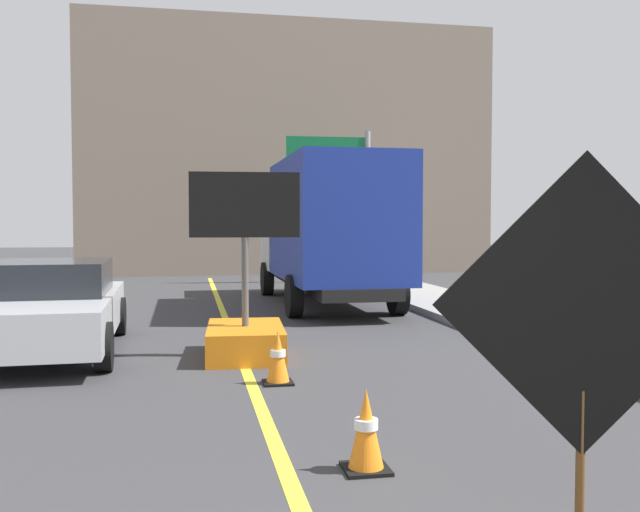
{
  "coord_description": "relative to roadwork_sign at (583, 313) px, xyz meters",
  "views": [
    {
      "loc": [
        -0.74,
        -1.1,
        1.95
      ],
      "look_at": [
        0.54,
        5.59,
        1.63
      ],
      "focal_mm": 38.92,
      "sensor_mm": 36.0,
      "label": 1
    }
  ],
  "objects": [
    {
      "name": "roadwork_sign",
      "position": [
        0.0,
        0.0,
        0.0
      ],
      "size": [
        1.62,
        0.29,
        2.33
      ],
      "color": "#593819",
      "rests_on": "ground"
    },
    {
      "name": "pickup_car",
      "position": [
        -4.18,
        7.64,
        -0.77
      ],
      "size": [
        2.22,
        4.78,
        1.38
      ],
      "color": "silver",
      "rests_on": "ground"
    },
    {
      "name": "traffic_cone_mid_lane",
      "position": [
        -1.02,
        4.95,
        -1.15
      ],
      "size": [
        0.36,
        0.36,
        0.66
      ],
      "color": "black",
      "rests_on": "ground"
    },
    {
      "name": "traffic_cone_near_sign",
      "position": [
        -0.71,
        1.86,
        -1.15
      ],
      "size": [
        0.36,
        0.36,
        0.65
      ],
      "color": "black",
      "rests_on": "ground"
    },
    {
      "name": "box_truck",
      "position": [
        1.18,
        12.77,
        0.36
      ],
      "size": [
        2.57,
        7.31,
        3.4
      ],
      "color": "black",
      "rests_on": "ground"
    },
    {
      "name": "arrow_board_trailer",
      "position": [
        -1.27,
        6.77,
        -0.99
      ],
      "size": [
        1.6,
        1.87,
        2.7
      ],
      "color": "orange",
      "rests_on": "ground"
    },
    {
      "name": "lane_center_stripe",
      "position": [
        -1.34,
        3.74,
        -1.47
      ],
      "size": [
        0.14,
        36.0,
        0.01
      ],
      "primitive_type": "cube",
      "color": "yellow",
      "rests_on": "ground"
    },
    {
      "name": "highway_guide_sign",
      "position": [
        2.98,
        18.97,
        1.95
      ],
      "size": [
        2.79,
        0.22,
        5.0
      ],
      "color": "gray",
      "rests_on": "ground"
    },
    {
      "name": "far_building_block",
      "position": [
        1.9,
        26.4,
        3.44
      ],
      "size": [
        16.17,
        6.86,
        9.83
      ],
      "primitive_type": "cube",
      "color": "gray",
      "rests_on": "ground"
    }
  ]
}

